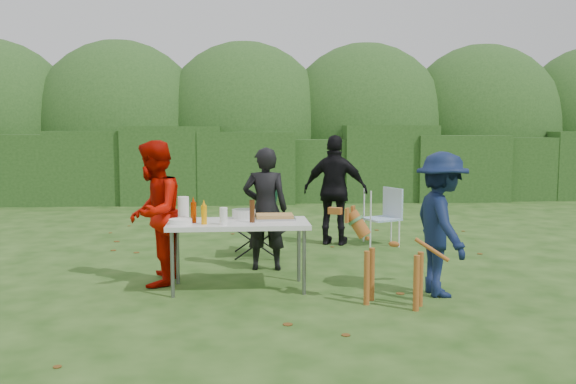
{
  "coord_description": "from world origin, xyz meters",
  "views": [
    {
      "loc": [
        -0.21,
        -6.48,
        1.74
      ],
      "look_at": [
        0.38,
        0.52,
        1.0
      ],
      "focal_mm": 38.0,
      "sensor_mm": 36.0,
      "label": 1
    }
  ],
  "objects": [
    {
      "name": "lawn_chair",
      "position": [
        1.93,
        2.38,
        0.43
      ],
      "size": [
        0.67,
        0.67,
        0.85
      ],
      "primitive_type": null,
      "rotation": [
        0.0,
        0.0,
        3.56
      ],
      "color": "#4B89C2",
      "rests_on": "ground"
    },
    {
      "name": "person_cook",
      "position": [
        0.13,
        0.91,
        0.75
      ],
      "size": [
        0.58,
        0.41,
        1.51
      ],
      "primitive_type": "imported",
      "rotation": [
        0.0,
        0.0,
        3.05
      ],
      "color": "black",
      "rests_on": "ground"
    },
    {
      "name": "pasta_bowl",
      "position": [
        -0.14,
        0.23,
        0.79
      ],
      "size": [
        0.26,
        0.26,
        0.1
      ],
      "primitive_type": "cylinder",
      "color": "silver",
      "rests_on": "folding_table"
    },
    {
      "name": "mustard_bottle",
      "position": [
        -0.56,
        -0.15,
        0.84
      ],
      "size": [
        0.06,
        0.06,
        0.2
      ],
      "primitive_type": "cylinder",
      "color": "orange",
      "rests_on": "folding_table"
    },
    {
      "name": "ketchup_bottle",
      "position": [
        -0.67,
        -0.04,
        0.85
      ],
      "size": [
        0.06,
        0.06,
        0.22
      ],
      "primitive_type": "cylinder",
      "color": "#982700",
      "rests_on": "folding_table"
    },
    {
      "name": "paper_towel_roll",
      "position": [
        -0.79,
        0.12,
        0.87
      ],
      "size": [
        0.12,
        0.12,
        0.26
      ],
      "primitive_type": "cylinder",
      "color": "white",
      "rests_on": "folding_table"
    },
    {
      "name": "dog",
      "position": [
        1.31,
        -0.74,
        0.46
      ],
      "size": [
        1.05,
        0.82,
        0.93
      ],
      "primitive_type": null,
      "rotation": [
        0.0,
        0.0,
        2.63
      ],
      "color": "#9E5622",
      "rests_on": "ground"
    },
    {
      "name": "person_black_puffy",
      "position": [
        1.25,
        2.44,
        0.82
      ],
      "size": [
        1.04,
        0.72,
        1.64
      ],
      "primitive_type": "imported",
      "rotation": [
        0.0,
        0.0,
        2.78
      ],
      "color": "black",
      "rests_on": "ground"
    },
    {
      "name": "plate_stack",
      "position": [
        -0.81,
        -0.1,
        0.77
      ],
      "size": [
        0.24,
        0.24,
        0.05
      ],
      "primitive_type": "cylinder",
      "color": "white",
      "rests_on": "folding_table"
    },
    {
      "name": "food_tray",
      "position": [
        0.2,
        0.14,
        0.75
      ],
      "size": [
        0.45,
        0.3,
        0.02
      ],
      "primitive_type": "cube",
      "color": "#B7B7BA",
      "rests_on": "folding_table"
    },
    {
      "name": "ground",
      "position": [
        0.0,
        0.0,
        0.0
      ],
      "size": [
        80.0,
        80.0,
        0.0
      ],
      "primitive_type": "plane",
      "color": "#1E4211"
    },
    {
      "name": "shrub_backdrop",
      "position": [
        0.0,
        9.6,
        1.6
      ],
      "size": [
        20.0,
        2.6,
        3.2
      ],
      "primitive_type": "ellipsoid",
      "color": "#3D6628",
      "rests_on": "ground"
    },
    {
      "name": "cup_stack",
      "position": [
        -0.35,
        -0.2,
        0.83
      ],
      "size": [
        0.08,
        0.08,
        0.18
      ],
      "primitive_type": "cylinder",
      "color": "white",
      "rests_on": "folding_table"
    },
    {
      "name": "person_red_jacket",
      "position": [
        -1.13,
        0.28,
        0.8
      ],
      "size": [
        0.69,
        0.84,
        1.6
      ],
      "primitive_type": "imported",
      "rotation": [
        0.0,
        0.0,
        -1.68
      ],
      "color": "#AE0B00",
      "rests_on": "ground"
    },
    {
      "name": "focaccia_bread",
      "position": [
        0.2,
        0.14,
        0.78
      ],
      "size": [
        0.4,
        0.26,
        0.04
      ],
      "primitive_type": "cube",
      "color": "tan",
      "rests_on": "food_tray"
    },
    {
      "name": "beer_bottle",
      "position": [
        -0.05,
        -0.07,
        0.86
      ],
      "size": [
        0.06,
        0.06,
        0.24
      ],
      "primitive_type": "cylinder",
      "color": "#47230F",
      "rests_on": "folding_table"
    },
    {
      "name": "hedge_row",
      "position": [
        0.0,
        8.0,
        0.85
      ],
      "size": [
        22.0,
        1.4,
        1.7
      ],
      "primitive_type": "cube",
      "color": "#23471C",
      "rests_on": "ground"
    },
    {
      "name": "folding_table",
      "position": [
        -0.2,
        0.0,
        0.69
      ],
      "size": [
        1.5,
        0.7,
        0.74
      ],
      "color": "silver",
      "rests_on": "ground"
    },
    {
      "name": "child",
      "position": [
        1.89,
        -0.4,
        0.75
      ],
      "size": [
        0.6,
        0.99,
        1.5
      ],
      "primitive_type": "imported",
      "rotation": [
        0.0,
        0.0,
        1.61
      ],
      "color": "#0E1B3C",
      "rests_on": "ground"
    },
    {
      "name": "camping_chair",
      "position": [
        0.04,
        1.7,
        0.49
      ],
      "size": [
        0.62,
        0.62,
        0.98
      ],
      "primitive_type": null,
      "rotation": [
        0.0,
        0.0,
        3.12
      ],
      "color": "#113C25",
      "rests_on": "ground"
    }
  ]
}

